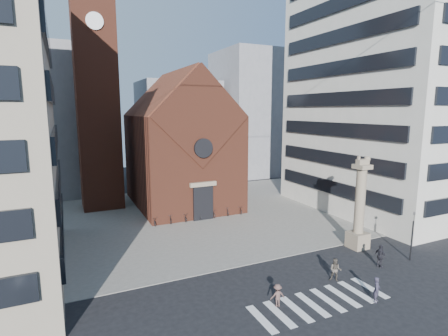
% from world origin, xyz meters
% --- Properties ---
extents(ground, '(120.00, 120.00, 0.00)m').
position_xyz_m(ground, '(0.00, 0.00, 0.00)').
color(ground, black).
rests_on(ground, ground).
extents(piazza, '(46.00, 30.00, 0.05)m').
position_xyz_m(piazza, '(0.00, 19.00, 0.03)').
color(piazza, gray).
rests_on(piazza, ground).
extents(zebra_crossing, '(10.20, 3.20, 0.01)m').
position_xyz_m(zebra_crossing, '(0.55, -3.00, 0.01)').
color(zebra_crossing, white).
rests_on(zebra_crossing, ground).
extents(church, '(12.00, 16.65, 18.00)m').
position_xyz_m(church, '(0.00, 25.04, 7.98)').
color(church, brown).
rests_on(church, ground).
extents(campanile, '(5.50, 5.50, 31.20)m').
position_xyz_m(campanile, '(-10.00, 28.00, 15.74)').
color(campanile, brown).
rests_on(campanile, ground).
extents(building_right, '(18.00, 22.00, 32.00)m').
position_xyz_m(building_right, '(24.00, 12.00, 16.00)').
color(building_right, beige).
rests_on(building_right, ground).
extents(bg_block_left, '(16.00, 14.00, 22.00)m').
position_xyz_m(bg_block_left, '(-20.00, 40.00, 11.00)').
color(bg_block_left, gray).
rests_on(bg_block_left, ground).
extents(bg_block_mid, '(14.00, 12.00, 18.00)m').
position_xyz_m(bg_block_mid, '(6.00, 45.00, 9.00)').
color(bg_block_mid, gray).
rests_on(bg_block_mid, ground).
extents(bg_block_right, '(16.00, 14.00, 24.00)m').
position_xyz_m(bg_block_right, '(22.00, 42.00, 12.00)').
color(bg_block_right, gray).
rests_on(bg_block_right, ground).
extents(lion_column, '(1.63, 1.60, 8.68)m').
position_xyz_m(lion_column, '(10.01, 3.00, 3.46)').
color(lion_column, gray).
rests_on(lion_column, ground).
extents(traffic_light, '(0.13, 0.16, 4.30)m').
position_xyz_m(traffic_light, '(12.00, -1.00, 2.29)').
color(traffic_light, black).
rests_on(traffic_light, ground).
extents(pedestrian_0, '(0.76, 0.70, 1.74)m').
position_xyz_m(pedestrian_0, '(4.02, -4.52, 0.87)').
color(pedestrian_0, '#2F2C3D').
rests_on(pedestrian_0, ground).
extents(pedestrian_1, '(1.07, 1.09, 1.77)m').
position_xyz_m(pedestrian_1, '(3.55, -1.14, 0.88)').
color(pedestrian_1, '#514940').
rests_on(pedestrian_1, ground).
extents(pedestrian_2, '(0.47, 1.11, 1.89)m').
position_xyz_m(pedestrian_2, '(8.55, -0.86, 0.95)').
color(pedestrian_2, '#222128').
rests_on(pedestrian_2, ground).
extents(pedestrian_3, '(1.07, 0.72, 1.54)m').
position_xyz_m(pedestrian_3, '(-2.32, -2.19, 0.77)').
color(pedestrian_3, brown).
rests_on(pedestrian_3, ground).
extents(scooter_0, '(0.83, 1.92, 0.98)m').
position_xyz_m(scooter_0, '(-5.69, 17.37, 0.54)').
color(scooter_0, black).
rests_on(scooter_0, piazza).
extents(scooter_1, '(0.68, 1.85, 1.09)m').
position_xyz_m(scooter_1, '(-3.91, 17.37, 0.60)').
color(scooter_1, black).
rests_on(scooter_1, piazza).
extents(scooter_2, '(0.83, 1.92, 0.98)m').
position_xyz_m(scooter_2, '(-2.13, 17.37, 0.54)').
color(scooter_2, black).
rests_on(scooter_2, piazza).
extents(scooter_3, '(0.68, 1.85, 1.09)m').
position_xyz_m(scooter_3, '(-0.35, 17.37, 0.60)').
color(scooter_3, black).
rests_on(scooter_3, piazza).
extents(scooter_4, '(0.83, 1.92, 0.98)m').
position_xyz_m(scooter_4, '(1.43, 17.37, 0.54)').
color(scooter_4, black).
rests_on(scooter_4, piazza).
extents(scooter_5, '(0.68, 1.85, 1.09)m').
position_xyz_m(scooter_5, '(3.21, 17.37, 0.60)').
color(scooter_5, black).
rests_on(scooter_5, piazza).
extents(scooter_6, '(0.83, 1.92, 0.98)m').
position_xyz_m(scooter_6, '(4.98, 17.37, 0.54)').
color(scooter_6, black).
rests_on(scooter_6, piazza).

